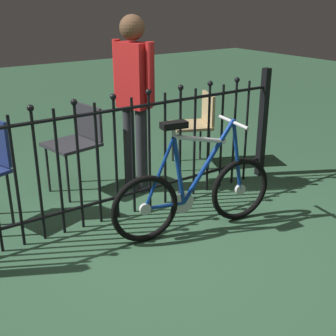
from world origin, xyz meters
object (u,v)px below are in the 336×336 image
object	(u,v)px
chair_tan	(197,121)
person_visitor	(134,90)
bicycle	(195,193)
chair_charcoal	(78,138)

from	to	relation	value
chair_tan	person_visitor	xyz separation A→B (m)	(-0.93, -0.21, 0.48)
bicycle	person_visitor	size ratio (longest dim) A/B	0.85
person_visitor	chair_charcoal	bearing A→B (deg)	145.96
bicycle	person_visitor	world-z (taller)	person_visitor
chair_charcoal	chair_tan	size ratio (longest dim) A/B	1.02
person_visitor	bicycle	bearing A→B (deg)	-91.82
bicycle	person_visitor	distance (m)	1.18
bicycle	chair_tan	distance (m)	1.54
bicycle	chair_tan	size ratio (longest dim) A/B	1.73
bicycle	chair_charcoal	bearing A→B (deg)	108.25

